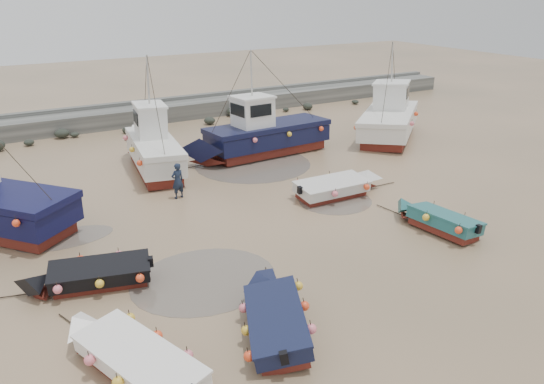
{
  "coord_description": "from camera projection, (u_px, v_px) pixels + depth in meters",
  "views": [
    {
      "loc": [
        -10.09,
        -16.64,
        9.72
      ],
      "look_at": [
        0.47,
        1.7,
        1.4
      ],
      "focal_mm": 35.0,
      "sensor_mm": 36.0,
      "label": 1
    }
  ],
  "objects": [
    {
      "name": "ground",
      "position": [
        283.0,
        239.0,
        21.66
      ],
      "size": [
        120.0,
        120.0,
        0.0
      ],
      "primitive_type": "plane",
      "color": "#A38161",
      "rests_on": "ground"
    },
    {
      "name": "dinghy_0",
      "position": [
        132.0,
        354.0,
        14.09
      ],
      "size": [
        2.98,
        6.23,
        1.43
      ],
      "rotation": [
        0.0,
        0.0,
        0.34
      ],
      "color": "maroon",
      "rests_on": "ground"
    },
    {
      "name": "dinghy_2",
      "position": [
        436.0,
        217.0,
        22.29
      ],
      "size": [
        1.97,
        5.21,
        1.43
      ],
      "rotation": [
        0.0,
        0.0,
        0.13
      ],
      "color": "maroon",
      "rests_on": "ground"
    },
    {
      "name": "dinghy_4",
      "position": [
        89.0,
        272.0,
        18.06
      ],
      "size": [
        5.51,
        2.41,
        1.43
      ],
      "rotation": [
        0.0,
        0.0,
        1.32
      ],
      "color": "maroon",
      "rests_on": "ground"
    },
    {
      "name": "person",
      "position": [
        179.0,
        198.0,
        25.84
      ],
      "size": [
        0.72,
        0.55,
        1.77
      ],
      "primitive_type": "imported",
      "rotation": [
        0.0,
        0.0,
        3.35
      ],
      "color": "#172134",
      "rests_on": "ground"
    },
    {
      "name": "cabin_boat_3",
      "position": [
        391.0,
        117.0,
        35.85
      ],
      "size": [
        9.0,
        8.07,
        6.22
      ],
      "rotation": [
        0.0,
        0.0,
        -0.86
      ],
      "color": "maroon",
      "rests_on": "ground"
    },
    {
      "name": "cabin_boat_2",
      "position": [
        259.0,
        134.0,
        31.82
      ],
      "size": [
        10.8,
        3.41,
        6.22
      ],
      "rotation": [
        0.0,
        0.0,
        1.62
      ],
      "color": "maroon",
      "rests_on": "ground"
    },
    {
      "name": "dinghy_1",
      "position": [
        278.0,
        313.0,
        15.83
      ],
      "size": [
        3.25,
        5.7,
        1.43
      ],
      "rotation": [
        0.0,
        0.0,
        -0.41
      ],
      "color": "maroon",
      "rests_on": "ground"
    },
    {
      "name": "puddle_b",
      "position": [
        335.0,
        201.0,
        25.47
      ],
      "size": [
        3.57,
        3.57,
        0.01
      ],
      "primitive_type": "cylinder",
      "color": "#60564C",
      "rests_on": "ground"
    },
    {
      "name": "puddle_d",
      "position": [
        253.0,
        164.0,
        30.69
      ],
      "size": [
        6.72,
        6.72,
        0.01
      ],
      "primitive_type": "cylinder",
      "color": "#60564C",
      "rests_on": "ground"
    },
    {
      "name": "cabin_boat_1",
      "position": [
        152.0,
        146.0,
        29.38
      ],
      "size": [
        3.33,
        9.56,
        6.22
      ],
      "rotation": [
        0.0,
        0.0,
        -0.13
      ],
      "color": "maroon",
      "rests_on": "ground"
    },
    {
      "name": "seawall",
      "position": [
        130.0,
        116.0,
        39.19
      ],
      "size": [
        60.0,
        4.92,
        1.5
      ],
      "color": "slate",
      "rests_on": "ground"
    },
    {
      "name": "dinghy_5",
      "position": [
        338.0,
        185.0,
        25.92
      ],
      "size": [
        5.92,
        2.21,
        1.43
      ],
      "rotation": [
        0.0,
        0.0,
        -1.59
      ],
      "color": "maroon",
      "rests_on": "ground"
    },
    {
      "name": "puddle_c",
      "position": [
        66.0,
        238.0,
        21.72
      ],
      "size": [
        3.83,
        3.83,
        0.01
      ],
      "primitive_type": "cylinder",
      "color": "#60564C",
      "rests_on": "ground"
    },
    {
      "name": "puddle_a",
      "position": [
        204.0,
        279.0,
        18.69
      ],
      "size": [
        5.22,
        5.22,
        0.01
      ],
      "primitive_type": "cylinder",
      "color": "#60564C",
      "rests_on": "ground"
    }
  ]
}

